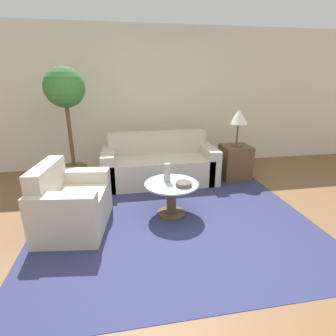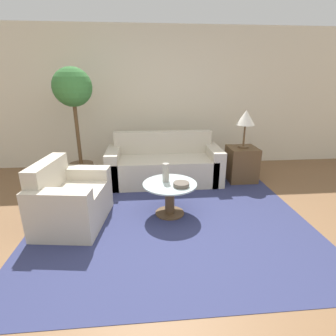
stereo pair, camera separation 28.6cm
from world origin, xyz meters
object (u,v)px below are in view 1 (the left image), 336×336
Objects in this scene: sofa_main at (159,165)px; armchair at (69,205)px; coffee_table at (171,194)px; vase at (167,173)px; potted_plant at (67,105)px; table_lamp at (239,118)px; bowl at (184,184)px.

armchair is (-1.25, -1.28, 0.00)m from sofa_main.
coffee_table is at bearing -77.79° from armchair.
vase is at bearing -74.37° from armchair.
table_lamp is at bearing -4.63° from potted_plant.
coffee_table is 2.85× the size of vase.
table_lamp is 0.33× the size of potted_plant.
sofa_main is 1.31m from bowl.
potted_plant is 7.71× the size of vase.
table_lamp is at bearing -3.70° from sofa_main.
coffee_table is (-0.02, -1.18, -0.00)m from sofa_main.
armchair is 1.24m from coffee_table.
potted_plant is (-2.74, 0.22, 0.23)m from table_lamp.
sofa_main is at bearing -36.94° from armchair.
coffee_table is at bearing -90.87° from sofa_main.
table_lamp is 1.81m from bowl.
vase is (1.35, -1.24, -0.74)m from potted_plant.
sofa_main is 1.18m from coffee_table.
bowl reaches higher than coffee_table.
coffee_table is 3.47× the size of bowl.
coffee_table is 1.90m from table_lamp.
vase is at bearing -93.23° from sofa_main.
armchair is at bearing -83.69° from potted_plant.
bowl is at bearing -82.94° from armchair.
table_lamp reaches higher than sofa_main.
coffee_table is at bearing -43.28° from potted_plant.
armchair is at bearing -175.37° from coffee_table.
vase is at bearing -42.68° from potted_plant.
sofa_main is 1.74m from potted_plant.
bowl is (1.52, -1.42, -0.84)m from potted_plant.
table_lamp reaches higher than coffee_table.
potted_plant is 2.25m from bowl.
armchair is at bearing -134.52° from sofa_main.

